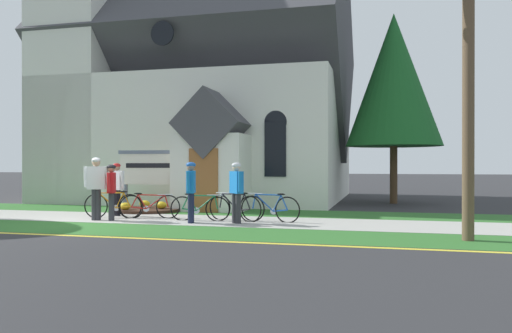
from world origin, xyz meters
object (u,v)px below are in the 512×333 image
Objects in this scene: cyclist_in_orange_jersey at (236,188)px; roadside_conifer at (394,80)px; bicycle_silver at (235,207)px; cyclist_in_red_jersey at (111,188)px; bicycle_black at (270,208)px; cyclist_in_blue_jersey at (96,183)px; bicycle_green at (200,208)px; church_sign at (150,170)px; bicycle_red at (113,205)px; bicycle_orange at (150,206)px; cyclist_in_green_jersey at (191,188)px; cyclist_in_white_jersey at (117,185)px; utility_pole at (463,29)px.

roadside_conifer is at bearing 63.07° from cyclist_in_orange_jersey.
bicycle_silver is 3.50m from cyclist_in_red_jersey.
bicycle_black is 0.98× the size of cyclist_in_blue_jersey.
roadside_conifer is (4.18, 8.24, 4.04)m from cyclist_in_orange_jersey.
cyclist_in_blue_jersey reaches higher than bicycle_green.
cyclist_in_orange_jersey is 0.21× the size of roadside_conifer.
bicycle_green is 1.08× the size of cyclist_in_red_jersey.
church_sign is 2.63m from bicycle_red.
roadside_conifer reaches higher than cyclist_in_orange_jersey.
cyclist_in_blue_jersey is at bearing -97.81° from bicycle_red.
bicycle_orange is 0.96× the size of cyclist_in_blue_jersey.
bicycle_black is 1.14m from cyclist_in_orange_jersey.
cyclist_in_green_jersey reaches higher than cyclist_in_white_jersey.
cyclist_in_white_jersey is (-4.88, 0.37, 0.56)m from bicycle_black.
bicycle_green is at bearing 14.10° from cyclist_in_red_jersey.
cyclist_in_orange_jersey reaches higher than cyclist_in_red_jersey.
bicycle_green is 7.99m from utility_pole.
cyclist_in_green_jersey is 1.04× the size of cyclist_in_red_jersey.
cyclist_in_red_jersey is at bearing 7.38° from cyclist_in_blue_jersey.
bicycle_orange is 1.04× the size of cyclist_in_green_jersey.
cyclist_in_red_jersey is at bearing -169.39° from bicycle_black.
cyclist_in_green_jersey is (2.72, -0.70, 0.58)m from bicycle_red.
cyclist_in_white_jersey reaches higher than bicycle_red.
utility_pole reaches higher than cyclist_in_blue_jersey.
bicycle_orange is 3.61m from bicycle_black.
church_sign reaches higher than cyclist_in_blue_jersey.
bicycle_orange is 1.43m from cyclist_in_white_jersey.
cyclist_in_white_jersey reaches higher than bicycle_green.
bicycle_orange is at bearing 164.13° from utility_pole.
cyclist_in_white_jersey is (-0.07, 1.24, -0.12)m from cyclist_in_blue_jersey.
cyclist_in_blue_jersey is at bearing -92.00° from church_sign.
bicycle_silver is at bearing 11.56° from bicycle_green.
bicycle_silver is (2.61, -0.03, 0.02)m from bicycle_orange.
cyclist_in_blue_jersey is 2.83m from cyclist_in_green_jersey.
church_sign is at bearing -146.51° from roadside_conifer.
cyclist_in_white_jersey is (-2.89, 1.20, -0.02)m from cyclist_in_green_jersey.
bicycle_red is 3.71m from bicycle_silver.
church_sign is at bearing 148.01° from bicycle_silver.
roadside_conifer is at bearing 55.68° from bicycle_green.
bicycle_red reaches higher than bicycle_orange.
cyclist_in_blue_jersey is (-3.81, -0.86, 0.67)m from bicycle_silver.
church_sign is 1.41× the size of cyclist_in_white_jersey.
bicycle_red is (-1.10, -0.15, 0.01)m from bicycle_orange.
cyclist_in_orange_jersey is (0.21, -0.57, 0.56)m from bicycle_silver.
cyclist_in_green_jersey reaches higher than bicycle_red.
bicycle_red reaches higher than bicycle_black.
church_sign is 4.16m from cyclist_in_green_jersey.
bicycle_orange is at bearing -132.54° from roadside_conifer.
cyclist_in_green_jersey is 0.21× the size of utility_pole.
bicycle_green is 0.97× the size of bicycle_red.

